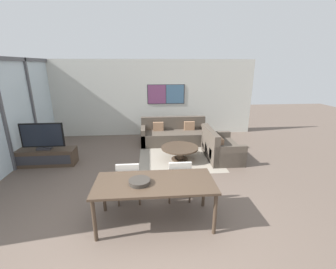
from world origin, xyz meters
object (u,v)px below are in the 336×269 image
(television, at_px, (42,137))
(dining_chair_left, at_px, (129,179))
(coffee_table, at_px, (180,150))
(fruit_bowl, at_px, (140,181))
(sofa_main, at_px, (174,135))
(dining_table, at_px, (155,186))
(sofa_side, at_px, (219,149))
(tv_console, at_px, (46,157))
(dining_chair_centre, at_px, (179,177))

(television, bearing_deg, dining_chair_left, -39.07)
(television, distance_m, dining_chair_left, 3.09)
(coffee_table, bearing_deg, fruit_bowl, -111.07)
(television, bearing_deg, sofa_main, 22.57)
(coffee_table, bearing_deg, dining_table, -106.47)
(dining_table, bearing_deg, sofa_side, 53.83)
(sofa_side, bearing_deg, fruit_bowl, 140.83)
(sofa_main, relative_size, fruit_bowl, 6.44)
(tv_console, xyz_separation_m, sofa_main, (3.65, 1.52, 0.06))
(tv_console, height_order, sofa_main, sofa_main)
(sofa_side, bearing_deg, sofa_main, 38.59)
(fruit_bowl, bearing_deg, dining_chair_left, 110.11)
(dining_chair_centre, xyz_separation_m, fruit_bowl, (-0.73, -0.66, 0.30))
(coffee_table, relative_size, dining_chair_centre, 1.21)
(coffee_table, bearing_deg, dining_chair_centre, -98.13)
(sofa_main, xyz_separation_m, fruit_bowl, (-1.02, -4.12, 0.52))
(sofa_side, bearing_deg, dining_chair_left, 129.77)
(sofa_main, height_order, sofa_side, same)
(sofa_main, bearing_deg, dining_chair_left, -110.00)
(television, bearing_deg, coffee_table, 0.64)
(sofa_main, height_order, dining_chair_centre, dining_chair_centre)
(tv_console, height_order, dining_chair_centre, dining_chair_centre)
(television, height_order, sofa_side, television)
(tv_console, xyz_separation_m, television, (0.00, 0.00, 0.58))
(dining_chair_centre, bearing_deg, dining_table, -127.97)
(dining_table, bearing_deg, dining_chair_left, 127.91)
(television, relative_size, sofa_main, 0.49)
(sofa_main, relative_size, dining_chair_centre, 2.59)
(sofa_main, height_order, fruit_bowl, sofa_main)
(television, bearing_deg, dining_chair_centre, -29.99)
(sofa_side, bearing_deg, dining_table, 143.83)
(sofa_main, bearing_deg, sofa_side, -51.41)
(dining_chair_centre, bearing_deg, sofa_main, 85.32)
(sofa_side, relative_size, dining_chair_left, 1.63)
(sofa_side, xyz_separation_m, dining_chair_centre, (-1.44, -2.01, 0.23))
(dining_chair_centre, height_order, fruit_bowl, dining_chair_centre)
(coffee_table, distance_m, fruit_bowl, 2.88)
(sofa_side, relative_size, coffee_table, 1.35)
(tv_console, bearing_deg, television, 90.00)
(fruit_bowl, bearing_deg, television, 135.36)
(sofa_side, xyz_separation_m, dining_table, (-1.93, -2.64, 0.41))
(tv_console, bearing_deg, dining_chair_centre, -29.98)
(sofa_main, height_order, coffee_table, sofa_main)
(coffee_table, height_order, dining_chair_centre, dining_chair_centre)
(sofa_side, distance_m, dining_chair_centre, 2.48)
(tv_console, distance_m, dining_table, 3.88)
(dining_chair_left, bearing_deg, dining_chair_centre, -0.08)
(sofa_main, xyz_separation_m, dining_chair_left, (-1.26, -3.46, 0.23))
(television, relative_size, sofa_side, 0.77)
(tv_console, relative_size, dining_chair_centre, 1.79)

